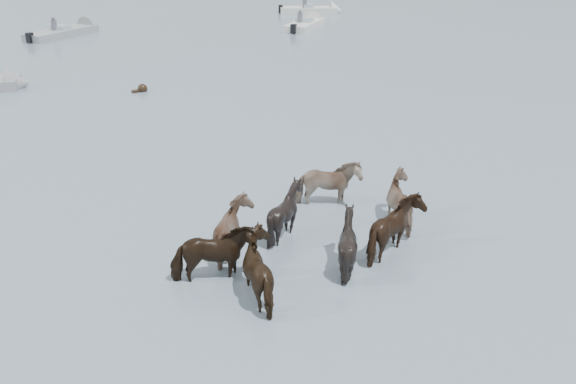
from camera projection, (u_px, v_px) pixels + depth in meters
ground at (239, 305)px, 12.12m from camera, size 400.00×400.00×0.00m
pony_herd at (312, 230)px, 13.92m from camera, size 7.00×4.47×1.55m
swimming_pony at (142, 89)px, 26.95m from camera, size 0.72×0.44×0.44m
motorboat_c at (71, 31)px, 39.93m from camera, size 5.71×4.05×1.92m
motorboat_d at (308, 24)px, 42.81m from camera, size 5.04×4.18×1.92m
motorboat_e at (318, 10)px, 49.05m from camera, size 5.09×4.14×1.92m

